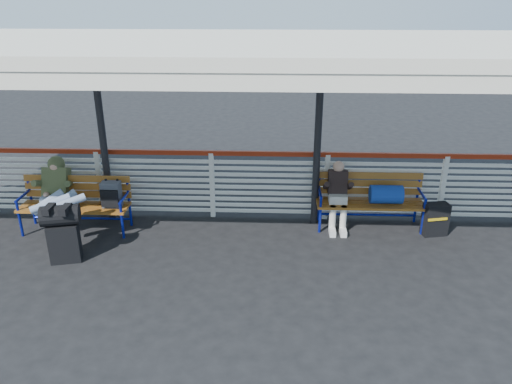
{
  "coord_description": "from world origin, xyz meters",
  "views": [
    {
      "loc": [
        1.11,
        -6.21,
        3.85
      ],
      "look_at": [
        0.81,
        1.0,
        0.86
      ],
      "focal_mm": 35.0,
      "sensor_mm": 36.0,
      "label": 1
    }
  ],
  "objects_px": {
    "luggage_stack": "(63,231)",
    "companion_person": "(338,195)",
    "bench_right": "(377,195)",
    "traveler_man": "(56,198)",
    "bench_left": "(85,198)",
    "suitcase_side": "(435,219)"
  },
  "relations": [
    {
      "from": "bench_right",
      "to": "companion_person",
      "type": "relative_size",
      "value": 1.57
    },
    {
      "from": "traveler_man",
      "to": "companion_person",
      "type": "distance_m",
      "value": 4.58
    },
    {
      "from": "bench_left",
      "to": "suitcase_side",
      "type": "xyz_separation_m",
      "value": [
        5.81,
        0.06,
        -0.31
      ]
    },
    {
      "from": "suitcase_side",
      "to": "traveler_man",
      "type": "bearing_deg",
      "value": 171.86
    },
    {
      "from": "traveler_man",
      "to": "luggage_stack",
      "type": "bearing_deg",
      "value": -63.3
    },
    {
      "from": "luggage_stack",
      "to": "bench_left",
      "type": "distance_m",
      "value": 1.04
    },
    {
      "from": "suitcase_side",
      "to": "companion_person",
      "type": "bearing_deg",
      "value": 160.25
    },
    {
      "from": "bench_left",
      "to": "bench_right",
      "type": "relative_size",
      "value": 1.0
    },
    {
      "from": "luggage_stack",
      "to": "bench_left",
      "type": "xyz_separation_m",
      "value": [
        -0.02,
        1.03,
        0.09
      ]
    },
    {
      "from": "bench_right",
      "to": "traveler_man",
      "type": "distance_m",
      "value": 5.24
    },
    {
      "from": "bench_right",
      "to": "suitcase_side",
      "type": "bearing_deg",
      "value": -15.61
    },
    {
      "from": "bench_right",
      "to": "suitcase_side",
      "type": "height_order",
      "value": "bench_right"
    },
    {
      "from": "companion_person",
      "to": "suitcase_side",
      "type": "bearing_deg",
      "value": -7.77
    },
    {
      "from": "traveler_man",
      "to": "bench_right",
      "type": "bearing_deg",
      "value": 7.4
    },
    {
      "from": "bench_right",
      "to": "companion_person",
      "type": "distance_m",
      "value": 0.66
    },
    {
      "from": "companion_person",
      "to": "traveler_man",
      "type": "bearing_deg",
      "value": -172.1
    },
    {
      "from": "luggage_stack",
      "to": "companion_person",
      "type": "height_order",
      "value": "companion_person"
    },
    {
      "from": "bench_left",
      "to": "bench_right",
      "type": "xyz_separation_m",
      "value": [
        4.87,
        0.33,
        -0.0
      ]
    },
    {
      "from": "companion_person",
      "to": "suitcase_side",
      "type": "distance_m",
      "value": 1.65
    },
    {
      "from": "traveler_man",
      "to": "companion_person",
      "type": "height_order",
      "value": "traveler_man"
    },
    {
      "from": "bench_right",
      "to": "traveler_man",
      "type": "height_order",
      "value": "traveler_man"
    },
    {
      "from": "luggage_stack",
      "to": "bench_left",
      "type": "height_order",
      "value": "bench_left"
    }
  ]
}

